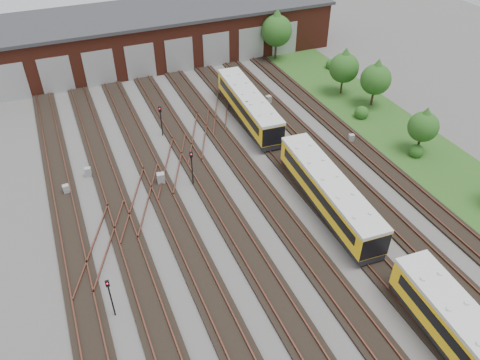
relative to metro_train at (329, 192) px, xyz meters
name	(u,v)px	position (x,y,z in m)	size (l,w,h in m)	color
ground	(279,254)	(-6.00, -3.15, -1.78)	(120.00, 120.00, 0.00)	#4D4A48
track_network	(274,249)	(-6.17, -2.57, -1.68)	(30.40, 70.00, 0.33)	black
maintenance_shed	(144,36)	(-6.01, 36.82, 1.42)	(51.00, 12.50, 6.35)	#572215
grass_verge	(400,136)	(13.00, 6.85, -1.76)	(8.00, 55.00, 0.05)	#254517
metro_train	(329,192)	(0.00, 0.00, 0.00)	(3.32, 45.85, 2.84)	black
signal_mast_0	(110,294)	(-18.28, -3.78, 0.33)	(0.25, 0.23, 3.33)	black
signal_mast_1	(192,164)	(-9.17, 7.40, 0.44)	(0.29, 0.27, 3.49)	black
signal_mast_2	(161,117)	(-9.39, 16.57, 0.35)	(0.33, 0.31, 3.31)	black
signal_mast_3	(247,111)	(-0.90, 14.40, 0.27)	(0.31, 0.29, 3.17)	black
relay_cabinet_0	(66,189)	(-19.60, 10.53, -1.34)	(0.54, 0.45, 0.89)	gray
relay_cabinet_1	(88,172)	(-17.48, 12.38, -1.33)	(0.54, 0.45, 0.90)	gray
relay_cabinet_2	(161,179)	(-11.71, 8.67, -1.23)	(0.67, 0.56, 1.11)	gray
relay_cabinet_3	(268,100)	(3.62, 18.48, -1.28)	(0.60, 0.50, 1.00)	gray
relay_cabinet_4	(351,138)	(7.72, 7.90, -1.35)	(0.51, 0.43, 0.86)	gray
tree_0	(277,27)	(10.22, 29.91, 2.58)	(4.10, 4.10, 6.80)	black
tree_1	(376,76)	(14.25, 13.56, 1.81)	(3.38, 3.38, 5.60)	black
tree_2	(345,64)	(12.70, 17.48, 1.86)	(3.42, 3.42, 5.66)	black
tree_3	(424,123)	(12.76, 3.97, 1.31)	(2.90, 2.90, 4.81)	black
bush_0	(417,150)	(12.06, 3.36, -1.09)	(1.38, 1.38, 1.38)	#174513
bush_1	(362,111)	(11.57, 11.69, -1.02)	(1.53, 1.53, 1.53)	#174513
bush_2	(332,63)	(15.53, 24.13, -1.06)	(1.45, 1.45, 1.45)	#174513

